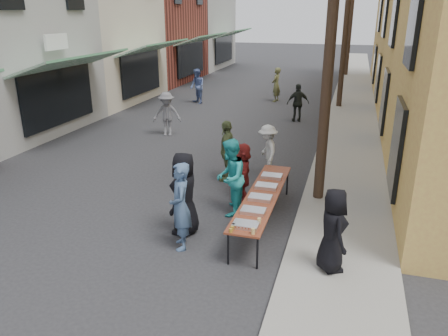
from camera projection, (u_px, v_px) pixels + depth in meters
The scene contains 27 objects.
ground at pixel (114, 230), 9.89m from camera, with size 120.00×120.00×0.00m, color #28282B.
sidewalk at pixel (353, 108), 22.08m from camera, with size 2.20×60.00×0.10m, color gray.
storefront_row at pixel (85, 21), 24.64m from camera, with size 8.00×37.00×9.00m.
utility_pole_near at pixel (332, 19), 9.92m from camera, with size 0.26×0.26×9.00m, color #2D2116.
utility_pole_mid at pixel (347, 15), 20.75m from camera, with size 0.26×0.26×9.00m, color #2D2116.
utility_pole_far at pixel (352, 13), 31.57m from camera, with size 0.26×0.26×9.00m, color #2D2116.
serving_table at pixel (263, 196), 9.95m from camera, with size 0.70×4.00×0.75m.
catering_tray_sausage at pixel (246, 225), 8.44m from camera, with size 0.50×0.33×0.08m, color maroon.
catering_tray_foil_b at pixel (253, 211), 9.02m from camera, with size 0.50×0.33×0.08m, color #B2B2B7.
catering_tray_buns at pixel (260, 198), 9.66m from camera, with size 0.50×0.33×0.08m, color tan.
catering_tray_foil_d at pixel (266, 186), 10.29m from camera, with size 0.50×0.33×0.08m, color #B2B2B7.
catering_tray_buns_end at pixel (272, 176), 10.92m from camera, with size 0.50×0.33×0.08m, color tan.
condiment_jar_a at pixel (231, 230), 8.23m from camera, with size 0.07×0.07×0.08m, color #A57F26.
condiment_jar_b at pixel (232, 228), 8.32m from camera, with size 0.07×0.07×0.08m, color #A57F26.
condiment_jar_c at pixel (233, 226), 8.41m from camera, with size 0.07×0.07×0.08m, color #A57F26.
cup_stack at pixel (253, 231), 8.15m from camera, with size 0.08×0.08×0.12m, color tan.
guest_front_a at pixel (184, 194), 9.51m from camera, with size 0.91×0.59×1.87m, color black.
guest_front_b at pixel (180, 206), 8.90m from camera, with size 0.68×0.45×1.86m, color #435E83.
guest_front_c at pixel (230, 177), 10.41m from camera, with size 0.91×0.71×1.88m, color #2BB4B5.
guest_front_d at pixel (267, 151), 12.87m from camera, with size 1.01×0.58×1.57m, color beige.
guest_front_e at pixel (227, 151), 12.54m from camera, with size 1.05×0.44×1.79m, color #4F5C35.
guest_queue_back at pixel (242, 172), 11.24m from camera, with size 1.44×0.46×1.55m, color maroon.
server at pixel (333, 230), 7.99m from camera, with size 0.79×0.51×1.62m, color black.
passerby_left at pixel (167, 114), 17.11m from camera, with size 1.11×0.64×1.73m, color slate.
passerby_mid at pixel (298, 103), 19.28m from camera, with size 0.98×0.41×1.67m, color black.
passerby_right at pixel (276, 85), 23.52m from camera, with size 0.66×0.44×1.82m, color brown.
passerby_far at pixel (197, 86), 23.05m from camera, with size 0.88×0.69×1.81m, color #5468A3.
Camera 1 is at (4.90, -7.75, 4.70)m, focal length 35.00 mm.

